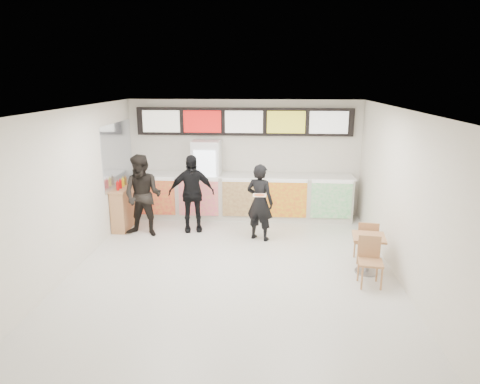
# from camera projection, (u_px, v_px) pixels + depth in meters

# --- Properties ---
(floor) EXTENTS (7.00, 7.00, 0.00)m
(floor) POSITION_uv_depth(u_px,v_px,m) (233.00, 268.00, 8.18)
(floor) COLOR beige
(floor) RESTS_ON ground
(ceiling) EXTENTS (7.00, 7.00, 0.00)m
(ceiling) POSITION_uv_depth(u_px,v_px,m) (232.00, 109.00, 7.40)
(ceiling) COLOR white
(ceiling) RESTS_ON wall_back
(wall_back) EXTENTS (6.00, 0.00, 6.00)m
(wall_back) POSITION_uv_depth(u_px,v_px,m) (244.00, 158.00, 11.16)
(wall_back) COLOR silver
(wall_back) RESTS_ON floor
(wall_left) EXTENTS (0.00, 7.00, 7.00)m
(wall_left) POSITION_uv_depth(u_px,v_px,m) (73.00, 190.00, 7.99)
(wall_left) COLOR silver
(wall_left) RESTS_ON floor
(wall_right) EXTENTS (0.00, 7.00, 7.00)m
(wall_right) POSITION_uv_depth(u_px,v_px,m) (401.00, 195.00, 7.59)
(wall_right) COLOR silver
(wall_right) RESTS_ON floor
(service_counter) EXTENTS (5.56, 0.77, 1.14)m
(service_counter) POSITION_uv_depth(u_px,v_px,m) (243.00, 196.00, 11.01)
(service_counter) COLOR silver
(service_counter) RESTS_ON floor
(menu_board) EXTENTS (5.50, 0.14, 0.70)m
(menu_board) POSITION_uv_depth(u_px,v_px,m) (244.00, 122.00, 10.83)
(menu_board) COLOR black
(menu_board) RESTS_ON wall_back
(drinks_fridge) EXTENTS (0.70, 0.67, 2.00)m
(drinks_fridge) POSITION_uv_depth(u_px,v_px,m) (207.00, 179.00, 10.98)
(drinks_fridge) COLOR white
(drinks_fridge) RESTS_ON floor
(mirror_panel) EXTENTS (0.01, 2.00, 1.50)m
(mirror_panel) POSITION_uv_depth(u_px,v_px,m) (118.00, 154.00, 10.28)
(mirror_panel) COLOR #B2B7BF
(mirror_panel) RESTS_ON wall_left
(customer_main) EXTENTS (0.74, 0.63, 1.73)m
(customer_main) POSITION_uv_depth(u_px,v_px,m) (260.00, 202.00, 9.44)
(customer_main) COLOR black
(customer_main) RESTS_ON floor
(customer_left) EXTENTS (1.01, 0.84, 1.88)m
(customer_left) POSITION_uv_depth(u_px,v_px,m) (143.00, 196.00, 9.67)
(customer_left) COLOR black
(customer_left) RESTS_ON floor
(customer_mid) EXTENTS (1.14, 0.66, 1.82)m
(customer_mid) POSITION_uv_depth(u_px,v_px,m) (191.00, 193.00, 9.99)
(customer_mid) COLOR black
(customer_mid) RESTS_ON floor
(pizza_slice) EXTENTS (0.36, 0.36, 0.02)m
(pizza_slice) POSITION_uv_depth(u_px,v_px,m) (259.00, 195.00, 8.93)
(pizza_slice) COLOR beige
(pizza_slice) RESTS_ON customer_main
(cafe_table) EXTENTS (0.65, 1.51, 0.86)m
(cafe_table) POSITION_uv_depth(u_px,v_px,m) (368.00, 247.00, 7.87)
(cafe_table) COLOR tan
(cafe_table) RESTS_ON floor
(condiment_ledge) EXTENTS (0.37, 0.90, 1.21)m
(condiment_ledge) POSITION_uv_depth(u_px,v_px,m) (123.00, 208.00, 10.22)
(condiment_ledge) COLOR tan
(condiment_ledge) RESTS_ON floor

